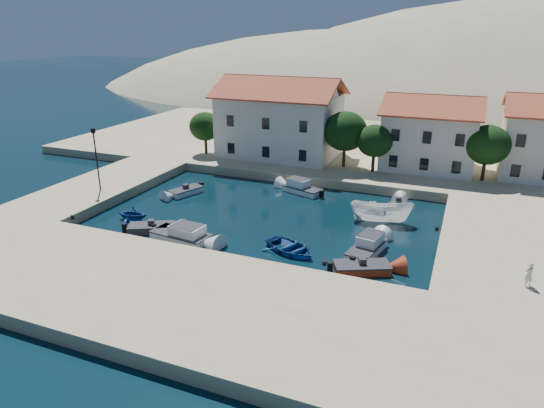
{
  "coord_description": "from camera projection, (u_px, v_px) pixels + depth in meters",
  "views": [
    {
      "loc": [
        15.99,
        -28.16,
        16.52
      ],
      "look_at": [
        1.07,
        8.21,
        2.0
      ],
      "focal_mm": 32.0,
      "sensor_mm": 36.0,
      "label": 1
    }
  ],
  "objects": [
    {
      "name": "quay_south",
      "position": [
        171.0,
        296.0,
        30.48
      ],
      "size": [
        52.0,
        12.0,
        1.0
      ],
      "primitive_type": "cube",
      "color": "tan",
      "rests_on": "ground"
    },
    {
      "name": "pedestrian",
      "position": [
        529.0,
        274.0,
        30.46
      ],
      "size": [
        0.71,
        0.68,
        1.63
      ],
      "primitive_type": "imported",
      "rotation": [
        0.0,
        0.0,
        3.83
      ],
      "color": "silver",
      "rests_on": "quay_east"
    },
    {
      "name": "motorboat_red_se",
      "position": [
        362.0,
        268.0,
        34.5
      ],
      "size": [
        4.31,
        3.27,
        1.25
      ],
      "rotation": [
        0.0,
        0.0,
        0.44
      ],
      "color": "#9B3116",
      "rests_on": "ground"
    },
    {
      "name": "quay_east",
      "position": [
        515.0,
        248.0,
        37.06
      ],
      "size": [
        11.0,
        20.0,
        1.0
      ],
      "primitive_type": "cube",
      "color": "tan",
      "rests_on": "ground"
    },
    {
      "name": "quay_west",
      "position": [
        103.0,
        187.0,
        51.13
      ],
      "size": [
        8.0,
        20.0,
        1.0
      ],
      "primitive_type": "cube",
      "color": "tan",
      "rests_on": "ground"
    },
    {
      "name": "cabin_cruiser_south",
      "position": [
        181.0,
        234.0,
        39.57
      ],
      "size": [
        5.23,
        2.74,
        1.6
      ],
      "rotation": [
        0.0,
        0.0,
        -0.13
      ],
      "color": "white",
      "rests_on": "ground"
    },
    {
      "name": "motorboat_white_ne",
      "position": [
        398.0,
        205.0,
        46.65
      ],
      "size": [
        1.59,
        3.15,
        1.25
      ],
      "rotation": [
        0.0,
        0.0,
        1.62
      ],
      "color": "white",
      "rests_on": "ground"
    },
    {
      "name": "motorboat_white_west",
      "position": [
        186.0,
        191.0,
        50.4
      ],
      "size": [
        2.75,
        3.93,
        1.25
      ],
      "rotation": [
        0.0,
        0.0,
        -1.92
      ],
      "color": "white",
      "rests_on": "ground"
    },
    {
      "name": "boat_east",
      "position": [
        381.0,
        222.0,
        43.34
      ],
      "size": [
        5.71,
        2.88,
        2.11
      ],
      "primitive_type": "imported",
      "rotation": [
        0.0,
        0.0,
        1.73
      ],
      "color": "white",
      "rests_on": "ground"
    },
    {
      "name": "building_mid",
      "position": [
        430.0,
        131.0,
        54.94
      ],
      "size": [
        10.5,
        8.4,
        8.3
      ],
      "color": "silver",
      "rests_on": "quay_north"
    },
    {
      "name": "cabin_cruiser_east",
      "position": [
        367.0,
        248.0,
        37.2
      ],
      "size": [
        2.63,
        4.74,
        1.6
      ],
      "rotation": [
        0.0,
        0.0,
        1.38
      ],
      "color": "white",
      "rests_on": "ground"
    },
    {
      "name": "trees",
      "position": [
        358.0,
        136.0,
        54.66
      ],
      "size": [
        37.3,
        5.3,
        6.45
      ],
      "color": "#382314",
      "rests_on": "quay_north"
    },
    {
      "name": "motorboat_grey_sw",
      "position": [
        152.0,
        228.0,
        41.27
      ],
      "size": [
        4.21,
        3.29,
        1.25
      ],
      "rotation": [
        0.0,
        0.0,
        0.48
      ],
      "color": "#323136",
      "rests_on": "ground"
    },
    {
      "name": "building_left",
      "position": [
        280.0,
        116.0,
        60.23
      ],
      "size": [
        14.7,
        9.45,
        9.7
      ],
      "color": "silver",
      "rests_on": "quay_north"
    },
    {
      "name": "rowboat_west",
      "position": [
        133.0,
        220.0,
        43.82
      ],
      "size": [
        3.09,
        2.75,
        1.5
      ],
      "primitive_type": "imported",
      "rotation": [
        0.0,
        0.0,
        -1.46
      ],
      "color": "navy",
      "rests_on": "ground"
    },
    {
      "name": "quay_north",
      "position": [
        359.0,
        147.0,
        67.95
      ],
      "size": [
        80.0,
        36.0,
        1.0
      ],
      "primitive_type": "cube",
      "color": "tan",
      "rests_on": "ground"
    },
    {
      "name": "lamppost",
      "position": [
        96.0,
        153.0,
        47.38
      ],
      "size": [
        0.35,
        0.25,
        6.22
      ],
      "color": "black",
      "rests_on": "quay_west"
    },
    {
      "name": "rowboat_south",
      "position": [
        290.0,
        252.0,
        37.65
      ],
      "size": [
        5.55,
        4.91,
        0.95
      ],
      "primitive_type": "imported",
      "rotation": [
        0.0,
        0.0,
        1.13
      ],
      "color": "navy",
      "rests_on": "ground"
    },
    {
      "name": "bollards",
      "position": [
        271.0,
        235.0,
        37.82
      ],
      "size": [
        29.36,
        9.56,
        0.3
      ],
      "color": "black",
      "rests_on": "ground"
    },
    {
      "name": "ground",
      "position": [
        217.0,
        263.0,
        35.86
      ],
      "size": [
        400.0,
        400.0,
        0.0
      ],
      "primitive_type": "plane",
      "color": "black",
      "rests_on": "ground"
    },
    {
      "name": "cabin_cruiser_north",
      "position": [
        302.0,
        188.0,
        50.71
      ],
      "size": [
        4.56,
        3.05,
        1.6
      ],
      "rotation": [
        0.0,
        0.0,
        2.81
      ],
      "color": "white",
      "rests_on": "ground"
    },
    {
      "name": "hills",
      "position": [
        480.0,
        168.0,
        143.89
      ],
      "size": [
        254.0,
        176.0,
        99.0
      ],
      "color": "tan",
      "rests_on": "ground"
    }
  ]
}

